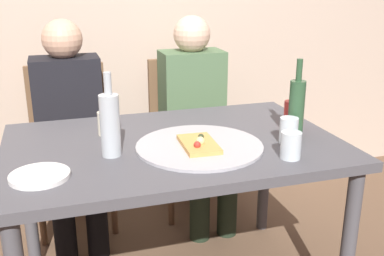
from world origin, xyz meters
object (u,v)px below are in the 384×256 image
wine_bottle (110,124)px  chair_left (70,135)px  plate_stack (40,176)px  guest_in_beanie (197,110)px  soda_can (291,114)px  beer_bottle (297,107)px  guest_in_sweater (70,121)px  tumbler_near (105,123)px  chair_right (189,124)px  tumbler_far (291,145)px  dining_table (174,160)px  wine_glass (289,131)px  pizza_tray (199,146)px  pizza_slice_last (199,144)px

wine_bottle → chair_left: (-0.12, 0.92, -0.34)m
wine_bottle → plate_stack: wine_bottle is taller
guest_in_beanie → soda_can: bearing=108.9°
beer_bottle → guest_in_beanie: (-0.19, 0.78, -0.22)m
guest_in_sweater → guest_in_beanie: 0.71m
tumbler_near → chair_right: 0.93m
tumbler_near → wine_bottle: bearing=-91.6°
tumbler_far → chair_left: size_ratio=0.11×
dining_table → wine_glass: (0.44, -0.16, 0.14)m
tumbler_far → guest_in_beanie: bearing=92.8°
chair_right → tumbler_near: bearing=49.3°
guest_in_beanie → beer_bottle: bearing=103.7°
chair_left → guest_in_sweater: size_ratio=0.77×
pizza_tray → guest_in_beanie: bearing=73.0°
plate_stack → chair_right: (0.85, 1.06, -0.22)m
pizza_tray → wine_bottle: bearing=176.4°
wine_bottle → guest_in_sweater: (-0.12, 0.77, -0.21)m
pizza_slice_last → chair_right: size_ratio=0.25×
tumbler_near → soda_can: soda_can is taller
chair_left → tumbler_near: bearing=100.8°
pizza_tray → tumbler_near: 0.43m
guest_in_beanie → plate_stack: bearing=46.9°
soda_can → guest_in_sweater: size_ratio=0.10×
dining_table → guest_in_sweater: bearing=119.1°
dining_table → beer_bottle: bearing=-9.5°
pizza_slice_last → chair_left: bearing=115.5°
wine_glass → pizza_tray: bearing=170.7°
chair_left → guest_in_sweater: 0.20m
dining_table → pizza_slice_last: bearing=-58.5°
beer_bottle → guest_in_beanie: guest_in_beanie is taller
tumbler_far → soda_can: soda_can is taller
chair_right → dining_table: bearing=69.1°
wine_bottle → tumbler_far: 0.68m
pizza_slice_last → tumbler_near: (-0.33, 0.29, 0.03)m
wine_glass → guest_in_beanie: (-0.12, 0.85, -0.14)m
pizza_slice_last → wine_glass: size_ratio=2.10×
pizza_tray → tumbler_near: bearing=141.6°
wine_glass → chair_right: chair_right is taller
wine_bottle → guest_in_beanie: 0.99m
wine_glass → guest_in_sweater: 1.19m
beer_bottle → tumbler_far: size_ratio=3.23×
chair_right → guest_in_beanie: 0.20m
pizza_tray → soda_can: bearing=14.5°
beer_bottle → tumbler_near: beer_bottle is taller
plate_stack → guest_in_beanie: size_ratio=0.17×
wine_glass → chair_left: size_ratio=0.12×
wine_bottle → beer_bottle: size_ratio=0.97×
chair_left → pizza_tray: bearing=116.3°
dining_table → pizza_tray: pizza_tray is taller
chair_left → guest_in_sweater: bearing=90.0°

